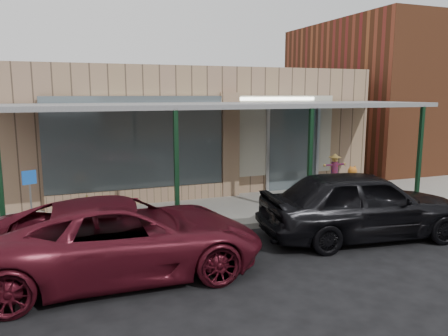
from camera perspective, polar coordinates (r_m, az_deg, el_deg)
name	(u,v)px	position (r m, az deg, el deg)	size (l,w,h in m)	color
ground	(288,257)	(9.38, 8.37, -11.44)	(120.00, 120.00, 0.00)	black
sidewalk	(226,211)	(12.46, 0.27, -5.62)	(40.00, 3.20, 0.15)	gray
storefront	(182,128)	(16.41, -5.49, 5.20)	(12.00, 6.25, 4.20)	#907058
awning	(227,107)	(11.99, 0.35, 8.00)	(12.00, 3.00, 3.04)	slate
block_buildings_near	(223,84)	(17.97, -0.18, 10.97)	(61.00, 8.00, 8.00)	brown
barrel_scarecrow	(334,182)	(14.20, 14.16, -1.78)	(0.80, 0.69, 1.37)	#4C3A1E
barrel_pumpkin	(88,215)	(11.33, -17.38, -5.83)	(0.69, 0.69, 0.77)	#4C3A1E
handicap_sign	(30,194)	(10.76, -23.96, -3.14)	(0.30, 0.14, 1.52)	gray
parked_sedan	(362,204)	(10.71, 17.60, -4.52)	(5.01, 2.53, 1.64)	black
car_maroon	(123,237)	(8.41, -13.05, -8.83)	(2.42, 5.25, 1.46)	#50101C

